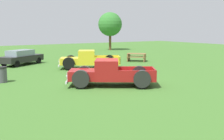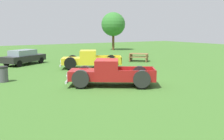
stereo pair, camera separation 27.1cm
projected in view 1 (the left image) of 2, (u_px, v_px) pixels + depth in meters
ground_plane at (115, 84)px, 15.19m from camera, size 80.00×80.00×0.00m
pickup_truck_foreground at (106, 73)px, 14.53m from camera, size 4.99×4.03×1.48m
pickup_truck_behind_left at (86, 60)px, 20.84m from camera, size 5.04×3.78×1.47m
sedan_distant_a at (21, 57)px, 23.07m from camera, size 4.21×3.50×1.32m
picnic_table at (137, 56)px, 25.65m from camera, size 2.32×2.32×0.78m
trash_can at (2, 74)px, 15.49m from camera, size 0.59×0.59×0.95m
oak_tree_west at (110, 24)px, 38.76m from camera, size 3.54×3.54×5.62m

